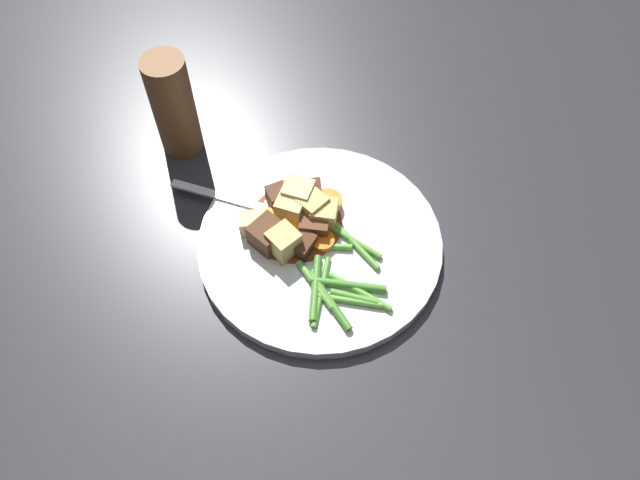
% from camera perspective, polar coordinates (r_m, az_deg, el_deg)
% --- Properties ---
extents(ground_plane, '(3.00, 3.00, 0.00)m').
position_cam_1_polar(ground_plane, '(0.71, -0.00, -0.60)').
color(ground_plane, '#2D2D33').
extents(dinner_plate, '(0.28, 0.28, 0.01)m').
position_cam_1_polar(dinner_plate, '(0.71, -0.00, -0.30)').
color(dinner_plate, white).
rests_on(dinner_plate, ground_plane).
extents(stew_sauce, '(0.11, 0.11, 0.00)m').
position_cam_1_polar(stew_sauce, '(0.71, -2.29, 1.59)').
color(stew_sauce, brown).
rests_on(stew_sauce, dinner_plate).
extents(carrot_slice_0, '(0.04, 0.04, 0.01)m').
position_cam_1_polar(carrot_slice_0, '(0.69, 0.02, -0.22)').
color(carrot_slice_0, orange).
rests_on(carrot_slice_0, dinner_plate).
extents(carrot_slice_1, '(0.03, 0.03, 0.01)m').
position_cam_1_polar(carrot_slice_1, '(0.71, -3.83, 2.19)').
color(carrot_slice_1, orange).
rests_on(carrot_slice_1, dinner_plate).
extents(carrot_slice_2, '(0.04, 0.04, 0.01)m').
position_cam_1_polar(carrot_slice_2, '(0.70, -3.80, 0.78)').
color(carrot_slice_2, orange).
rests_on(carrot_slice_2, dinner_plate).
extents(carrot_slice_3, '(0.04, 0.04, 0.01)m').
position_cam_1_polar(carrot_slice_3, '(0.71, -4.83, 1.56)').
color(carrot_slice_3, orange).
rests_on(carrot_slice_3, dinner_plate).
extents(carrot_slice_4, '(0.04, 0.04, 0.01)m').
position_cam_1_polar(carrot_slice_4, '(0.70, -2.68, 1.06)').
color(carrot_slice_4, orange).
rests_on(carrot_slice_4, dinner_plate).
extents(carrot_slice_5, '(0.05, 0.05, 0.01)m').
position_cam_1_polar(carrot_slice_5, '(0.72, 0.75, 3.42)').
color(carrot_slice_5, orange).
rests_on(carrot_slice_5, dinner_plate).
extents(carrot_slice_6, '(0.04, 0.04, 0.01)m').
position_cam_1_polar(carrot_slice_6, '(0.74, -3.23, 4.40)').
color(carrot_slice_6, orange).
rests_on(carrot_slice_6, dinner_plate).
extents(potato_chunk_0, '(0.04, 0.04, 0.03)m').
position_cam_1_polar(potato_chunk_0, '(0.72, -1.97, 4.11)').
color(potato_chunk_0, '#EAD68C').
rests_on(potato_chunk_0, dinner_plate).
extents(potato_chunk_1, '(0.03, 0.04, 0.02)m').
position_cam_1_polar(potato_chunk_1, '(0.71, -6.18, 1.53)').
color(potato_chunk_1, '#EAD68C').
rests_on(potato_chunk_1, dinner_plate).
extents(potato_chunk_2, '(0.04, 0.04, 0.03)m').
position_cam_1_polar(potato_chunk_2, '(0.70, 0.37, 2.42)').
color(potato_chunk_2, '#DBBC6B').
rests_on(potato_chunk_2, dinner_plate).
extents(potato_chunk_3, '(0.05, 0.05, 0.03)m').
position_cam_1_polar(potato_chunk_3, '(0.71, -2.56, 3.18)').
color(potato_chunk_3, '#E5CC7A').
rests_on(potato_chunk_3, dinner_plate).
extents(potato_chunk_4, '(0.03, 0.03, 0.03)m').
position_cam_1_polar(potato_chunk_4, '(0.68, -3.32, -0.23)').
color(potato_chunk_4, '#DBBC6B').
rests_on(potato_chunk_4, dinner_plate).
extents(potato_chunk_5, '(0.04, 0.04, 0.03)m').
position_cam_1_polar(potato_chunk_5, '(0.71, -0.86, 3.18)').
color(potato_chunk_5, '#DBBC6B').
rests_on(potato_chunk_5, dinner_plate).
extents(meat_chunk_0, '(0.04, 0.04, 0.02)m').
position_cam_1_polar(meat_chunk_0, '(0.70, -0.54, 1.20)').
color(meat_chunk_0, brown).
rests_on(meat_chunk_0, dinner_plate).
extents(meat_chunk_1, '(0.03, 0.03, 0.02)m').
position_cam_1_polar(meat_chunk_1, '(0.72, -3.87, 3.91)').
color(meat_chunk_1, '#56331E').
rests_on(meat_chunk_1, dinner_plate).
extents(meat_chunk_2, '(0.03, 0.04, 0.02)m').
position_cam_1_polar(meat_chunk_2, '(0.69, -1.58, -0.53)').
color(meat_chunk_2, '#4C2B19').
rests_on(meat_chunk_2, dinner_plate).
extents(meat_chunk_3, '(0.04, 0.04, 0.03)m').
position_cam_1_polar(meat_chunk_3, '(0.69, -4.77, 0.49)').
color(meat_chunk_3, '#56331E').
rests_on(meat_chunk_3, dinner_plate).
extents(meat_chunk_4, '(0.04, 0.04, 0.02)m').
position_cam_1_polar(meat_chunk_4, '(0.73, -1.00, 4.30)').
color(meat_chunk_4, '#4C2B19').
rests_on(meat_chunk_4, dinner_plate).
extents(green_bean_0, '(0.08, 0.01, 0.01)m').
position_cam_1_polar(green_bean_0, '(0.66, 0.86, -5.55)').
color(green_bean_0, '#4C8E33').
rests_on(green_bean_0, dinner_plate).
extents(green_bean_1, '(0.04, 0.04, 0.01)m').
position_cam_1_polar(green_bean_1, '(0.66, 3.12, -5.25)').
color(green_bean_1, '#599E38').
rests_on(green_bean_1, dinner_plate).
extents(green_bean_2, '(0.05, 0.04, 0.01)m').
position_cam_1_polar(green_bean_2, '(0.67, -0.36, -3.70)').
color(green_bean_2, '#599E38').
rests_on(green_bean_2, dinner_plate).
extents(green_bean_3, '(0.06, 0.06, 0.01)m').
position_cam_1_polar(green_bean_3, '(0.66, 2.46, -5.52)').
color(green_bean_3, '#66AD42').
rests_on(green_bean_3, dinner_plate).
extents(green_bean_4, '(0.06, 0.07, 0.01)m').
position_cam_1_polar(green_bean_4, '(0.67, 2.56, -4.11)').
color(green_bean_4, '#4C8E33').
rests_on(green_bean_4, dinner_plate).
extents(green_bean_5, '(0.06, 0.03, 0.01)m').
position_cam_1_polar(green_bean_5, '(0.70, 3.40, -0.28)').
color(green_bean_5, '#599E38').
rests_on(green_bean_5, dinner_plate).
extents(green_bean_6, '(0.07, 0.01, 0.01)m').
position_cam_1_polar(green_bean_6, '(0.67, -0.42, -4.11)').
color(green_bean_6, '#66AD42').
rests_on(green_bean_6, dinner_plate).
extents(green_bean_7, '(0.07, 0.05, 0.01)m').
position_cam_1_polar(green_bean_7, '(0.66, -0.43, -4.40)').
color(green_bean_7, '#4C8E33').
rests_on(green_bean_7, dinner_plate).
extents(green_bean_8, '(0.08, 0.01, 0.01)m').
position_cam_1_polar(green_bean_8, '(0.70, 3.24, -0.41)').
color(green_bean_8, '#66AD42').
rests_on(green_bean_8, dinner_plate).
extents(green_bean_9, '(0.04, 0.05, 0.01)m').
position_cam_1_polar(green_bean_9, '(0.69, 0.47, -0.61)').
color(green_bean_9, '#66AD42').
rests_on(green_bean_9, dinner_plate).
extents(green_bean_10, '(0.07, 0.04, 0.01)m').
position_cam_1_polar(green_bean_10, '(0.66, 3.71, -4.71)').
color(green_bean_10, '#66AD42').
rests_on(green_bean_10, dinner_plate).
extents(green_bean_11, '(0.07, 0.06, 0.01)m').
position_cam_1_polar(green_bean_11, '(0.66, 0.11, -4.73)').
color(green_bean_11, '#599E38').
rests_on(green_bean_11, dinner_plate).
extents(fork, '(0.15, 0.12, 0.00)m').
position_cam_1_polar(fork, '(0.73, -6.86, 3.37)').
color(fork, silver).
rests_on(fork, dinner_plate).
extents(pepper_mill, '(0.05, 0.05, 0.13)m').
position_cam_1_polar(pepper_mill, '(0.78, -13.24, 11.82)').
color(pepper_mill, brown).
rests_on(pepper_mill, ground_plane).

